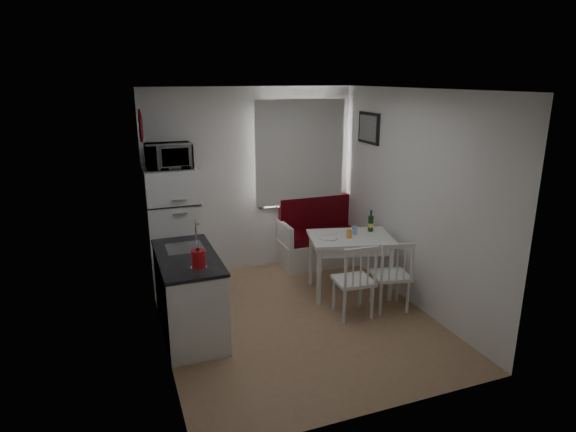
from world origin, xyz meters
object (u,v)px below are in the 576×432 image
(kettle, at_px, (198,259))
(fridge, at_px, (173,229))
(chair_left, at_px, (358,274))
(dining_table, at_px, (350,243))
(bench, at_px, (325,242))
(wine_bottle, at_px, (371,221))
(kitchen_counter, at_px, (189,293))
(chair_right, at_px, (395,269))
(microwave, at_px, (169,156))

(kettle, bearing_deg, fridge, 91.02)
(chair_left, bearing_deg, fridge, 142.73)
(dining_table, height_order, fridge, fridge)
(bench, bearing_deg, fridge, -177.13)
(kettle, relative_size, wine_bottle, 0.76)
(kitchen_counter, xyz_separation_m, chair_right, (2.36, -0.38, 0.10))
(chair_right, bearing_deg, wine_bottle, 93.97)
(chair_left, height_order, chair_right, chair_left)
(kitchen_counter, relative_size, fridge, 0.81)
(kettle, bearing_deg, dining_table, 19.29)
(bench, height_order, dining_table, bench)
(bench, bearing_deg, kettle, -140.94)
(chair_left, bearing_deg, microwave, 143.62)
(kitchen_counter, xyz_separation_m, microwave, (0.02, 1.19, 1.32))
(bench, bearing_deg, chair_left, -103.00)
(microwave, bearing_deg, dining_table, -23.55)
(kitchen_counter, distance_m, dining_table, 2.14)
(wine_bottle, bearing_deg, kitchen_counter, -171.09)
(fridge, distance_m, kettle, 1.69)
(kitchen_counter, height_order, fridge, fridge)
(fridge, bearing_deg, chair_right, -34.74)
(chair_right, xyz_separation_m, wine_bottle, (0.09, 0.76, 0.36))
(bench, height_order, wine_bottle, wine_bottle)
(bench, bearing_deg, kitchen_counter, -149.01)
(microwave, distance_m, kettle, 1.80)
(chair_right, height_order, wine_bottle, wine_bottle)
(fridge, distance_m, microwave, 0.97)
(kitchen_counter, height_order, dining_table, kitchen_counter)
(fridge, bearing_deg, dining_table, -24.69)
(dining_table, height_order, chair_left, chair_left)
(dining_table, xyz_separation_m, fridge, (-2.09, 0.96, 0.13))
(dining_table, relative_size, kettle, 5.41)
(dining_table, xyz_separation_m, microwave, (-2.09, 0.91, 1.09))
(fridge, bearing_deg, chair_left, -41.45)
(kitchen_counter, bearing_deg, chair_right, -9.10)
(bench, distance_m, chair_right, 1.75)
(chair_left, xyz_separation_m, microwave, (-1.84, 1.57, 1.22))
(dining_table, bearing_deg, wine_bottle, 30.18)
(kitchen_counter, distance_m, fridge, 1.29)
(chair_right, distance_m, wine_bottle, 0.85)
(chair_left, bearing_deg, dining_table, 73.53)
(bench, height_order, chair_left, bench)
(bench, bearing_deg, dining_table, -98.01)
(wine_bottle, bearing_deg, bench, 101.08)
(microwave, height_order, kettle, microwave)
(kitchen_counter, relative_size, bench, 0.94)
(microwave, bearing_deg, bench, 4.15)
(dining_table, relative_size, fridge, 0.72)
(chair_right, distance_m, microwave, 3.07)
(bench, xyz_separation_m, chair_right, (0.10, -1.73, 0.22))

